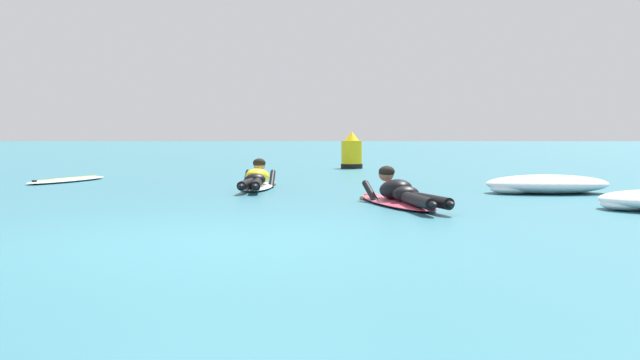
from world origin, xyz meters
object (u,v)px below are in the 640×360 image
drifting_surfboard (67,180)px  channel_marker_buoy (352,154)px  surfer_near (400,195)px  surfer_far (256,180)px

drifting_surfboard → channel_marker_buoy: (5.69, 5.19, 0.34)m
surfer_near → surfer_far: size_ratio=1.07×
drifting_surfboard → surfer_near: bearing=-39.4°
surfer_near → channel_marker_buoy: (-0.11, 9.96, 0.24)m
surfer_near → surfer_far: 3.53m
surfer_near → drifting_surfboard: bearing=140.6°
surfer_far → channel_marker_buoy: channel_marker_buoy is taller
surfer_near → drifting_surfboard: size_ratio=1.19×
surfer_far → drifting_surfboard: 4.20m
surfer_far → channel_marker_buoy: (1.94, 7.08, 0.23)m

